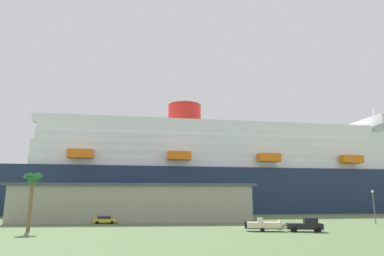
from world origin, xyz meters
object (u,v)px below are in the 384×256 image
object	(u,v)px
street_lamp	(373,202)
parked_car_yellow_taxi	(105,220)
cruise_ship	(254,177)
parked_car_black_coupe	(122,217)
pickup_truck	(306,225)
small_boat_on_trailer	(268,225)
palm_tree	(32,184)

from	to	relation	value
street_lamp	parked_car_yellow_taxi	size ratio (longest dim) A/B	1.50
cruise_ship	parked_car_black_coupe	bearing A→B (deg)	-135.10
street_lamp	parked_car_black_coupe	distance (m)	57.19
pickup_truck	parked_car_yellow_taxi	xyz separation A→B (m)	(-35.25, 21.27, -0.21)
pickup_truck	cruise_ship	bearing A→B (deg)	79.58
small_boat_on_trailer	pickup_truck	bearing A→B (deg)	-12.63
pickup_truck	street_lamp	world-z (taller)	street_lamp
palm_tree	parked_car_black_coupe	distance (m)	30.27
pickup_truck	small_boat_on_trailer	size ratio (longest dim) A/B	0.78
small_boat_on_trailer	street_lamp	xyz separation A→B (m)	(27.49, 12.68, 3.71)
pickup_truck	street_lamp	xyz separation A→B (m)	(21.53, 14.02, 3.63)
small_boat_on_trailer	parked_car_black_coupe	world-z (taller)	small_boat_on_trailer
cruise_ship	parked_car_yellow_taxi	size ratio (longest dim) A/B	47.50
street_lamp	parked_car_yellow_taxi	bearing A→B (deg)	172.72
palm_tree	parked_car_yellow_taxi	xyz separation A→B (m)	(10.02, 15.99, -6.84)
small_boat_on_trailer	palm_tree	bearing A→B (deg)	174.28
cruise_ship	parked_car_black_coupe	distance (m)	67.89
parked_car_yellow_taxi	street_lamp	bearing A→B (deg)	-7.28
parked_car_yellow_taxi	parked_car_black_coupe	size ratio (longest dim) A/B	1.00
street_lamp	parked_car_black_coupe	xyz separation A→B (m)	(-54.18, 17.91, -3.84)
palm_tree	parked_car_black_coupe	world-z (taller)	palm_tree
street_lamp	small_boat_on_trailer	bearing A→B (deg)	-155.24
small_boat_on_trailer	street_lamp	world-z (taller)	street_lamp
small_boat_on_trailer	street_lamp	bearing A→B (deg)	24.76
pickup_truck	parked_car_yellow_taxi	size ratio (longest dim) A/B	1.26
palm_tree	pickup_truck	bearing A→B (deg)	-6.65
cruise_ship	pickup_truck	xyz separation A→B (m)	(-14.52, -78.94, -12.95)
street_lamp	parked_car_yellow_taxi	world-z (taller)	street_lamp
parked_car_black_coupe	parked_car_yellow_taxi	bearing A→B (deg)	-103.68
pickup_truck	parked_car_black_coupe	world-z (taller)	pickup_truck
street_lamp	palm_tree	bearing A→B (deg)	-172.55
small_boat_on_trailer	parked_car_yellow_taxi	world-z (taller)	small_boat_on_trailer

